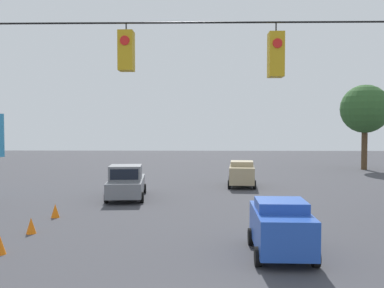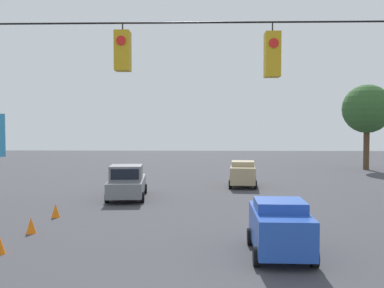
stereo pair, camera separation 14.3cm
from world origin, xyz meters
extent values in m
cylinder|color=black|center=(0.00, -0.77, 6.74)|extent=(22.72, 0.04, 0.04)
cube|color=gold|center=(-1.60, -0.77, 6.06)|extent=(0.32, 0.36, 0.94)
cylinder|color=black|center=(-1.60, -0.77, 6.64)|extent=(0.03, 0.03, 0.22)
cylinder|color=red|center=(-1.60, -0.58, 6.27)|extent=(0.20, 0.02, 0.20)
cube|color=gold|center=(1.60, -0.77, 6.15)|extent=(0.32, 0.36, 0.85)
cylinder|color=black|center=(1.60, -0.77, 6.66)|extent=(0.03, 0.03, 0.17)
cylinder|color=red|center=(1.60, -0.58, 6.34)|extent=(0.20, 0.02, 0.20)
cube|color=slate|center=(4.68, -18.31, 0.77)|extent=(2.56, 5.61, 0.90)
cube|color=slate|center=(4.62, -17.65, 1.67)|extent=(2.09, 2.12, 0.90)
cube|color=black|center=(4.54, -16.67, 1.67)|extent=(1.66, 0.17, 0.63)
cylinder|color=black|center=(5.56, -16.45, 0.32)|extent=(0.28, 0.66, 0.64)
cylinder|color=black|center=(3.49, -16.64, 0.32)|extent=(0.28, 0.66, 0.64)
cylinder|color=black|center=(5.88, -19.98, 0.32)|extent=(0.28, 0.66, 0.64)
cylinder|color=black|center=(3.80, -20.16, 0.32)|extent=(0.28, 0.66, 0.64)
cube|color=#234CB2|center=(-2.81, -6.48, 0.95)|extent=(1.94, 3.89, 1.27)
cube|color=#234CB2|center=(-2.81, -6.48, 1.77)|extent=(1.74, 1.74, 0.36)
cube|color=black|center=(-2.83, -7.33, 1.77)|extent=(1.47, 0.06, 0.25)
cylinder|color=black|center=(-3.76, -7.70, 0.32)|extent=(0.24, 0.65, 0.64)
cylinder|color=black|center=(-1.92, -7.75, 0.32)|extent=(0.24, 0.65, 0.64)
cylinder|color=black|center=(-3.70, -5.20, 0.32)|extent=(0.24, 0.65, 0.64)
cylinder|color=black|center=(-1.86, -5.25, 0.32)|extent=(0.24, 0.65, 0.64)
cube|color=tan|center=(-3.08, -23.55, 0.94)|extent=(2.15, 4.09, 1.23)
cube|color=tan|center=(-3.08, -23.55, 1.73)|extent=(1.81, 1.88, 0.36)
cube|color=black|center=(-3.17, -24.43, 1.73)|extent=(1.43, 0.15, 0.25)
cylinder|color=black|center=(-4.10, -24.75, 0.32)|extent=(0.28, 0.66, 0.64)
cylinder|color=black|center=(-2.31, -24.91, 0.32)|extent=(0.28, 0.66, 0.64)
cylinder|color=black|center=(-3.86, -22.20, 0.32)|extent=(0.28, 0.66, 0.64)
cylinder|color=black|center=(-2.07, -22.36, 0.32)|extent=(0.28, 0.66, 0.64)
cone|color=orange|center=(7.16, -9.27, 0.34)|extent=(0.41, 0.41, 0.68)
cone|color=orange|center=(7.21, -12.43, 0.34)|extent=(0.41, 0.41, 0.68)
cylinder|color=#4C3823|center=(-17.05, -36.34, 2.47)|extent=(0.59, 0.59, 4.95)
sphere|color=#2D5628|center=(-17.05, -36.34, 6.33)|extent=(5.01, 5.01, 5.01)
camera|label=1|loc=(0.00, 8.44, 4.54)|focal=40.00mm
camera|label=2|loc=(-0.14, 8.44, 4.54)|focal=40.00mm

